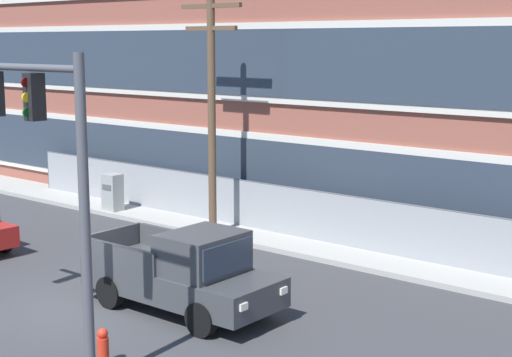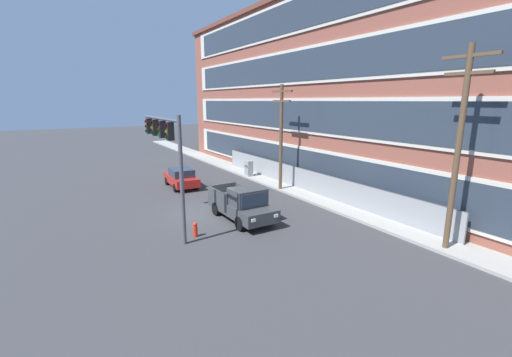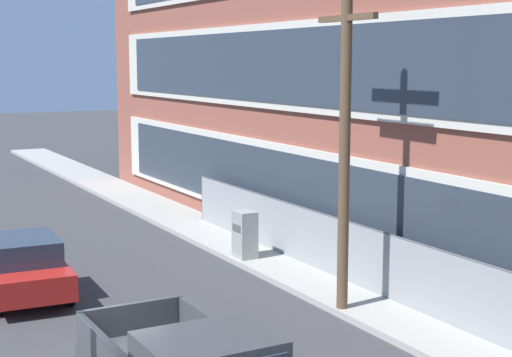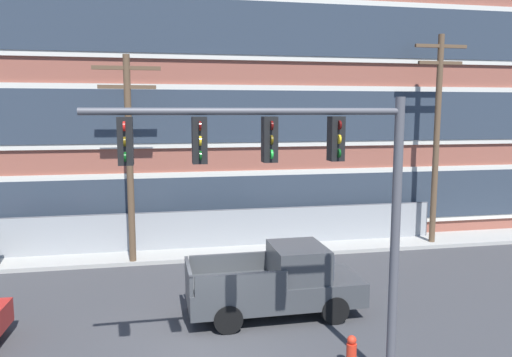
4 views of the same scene
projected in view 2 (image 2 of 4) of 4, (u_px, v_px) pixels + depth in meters
The scene contains 11 objects.
ground_plane at pixel (210, 213), 21.51m from camera, with size 160.00×160.00×0.00m, color #38383A.
sidewalk_building_side at pixel (308, 195), 25.41m from camera, with size 80.00×2.19×0.16m, color #9E9B93.
brick_mill_building at pixel (395, 90), 23.82m from camera, with size 55.30×8.56×15.28m.
chain_link_fence at pixel (304, 180), 26.44m from camera, with size 24.47×0.06×1.79m.
traffic_signal_mast at pixel (166, 144), 17.71m from camera, with size 6.46×0.43×6.28m.
pickup_truck_dark_grey at pixel (243, 204), 20.06m from camera, with size 5.17×2.18×2.07m.
sedan_red at pixel (181, 178), 27.80m from camera, with size 4.34×2.09×1.56m.
utility_pole_near_corner at pixel (281, 133), 25.91m from camera, with size 2.51×0.26×8.09m.
utility_pole_midblock at pixel (459, 143), 15.03m from camera, with size 2.38×0.26×9.25m.
electrical_cabinet at pixel (249, 169), 31.30m from camera, with size 0.70×0.56×1.56m.
fire_hydrant at pixel (195, 230), 17.73m from camera, with size 0.24×0.24×0.78m.
Camera 2 is at (19.07, -8.02, 6.92)m, focal length 24.00 mm.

